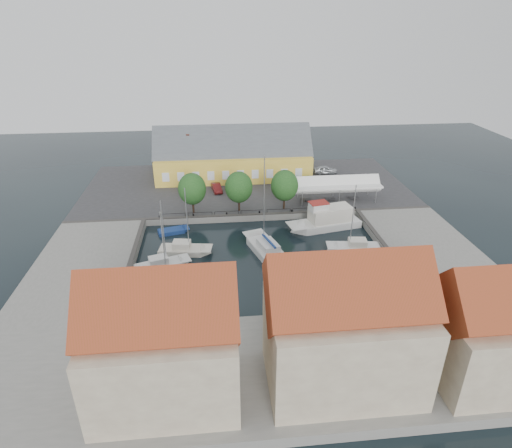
% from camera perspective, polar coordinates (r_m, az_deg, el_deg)
% --- Properties ---
extents(ground, '(140.00, 140.00, 0.00)m').
position_cam_1_polar(ground, '(56.24, 0.63, -4.04)').
color(ground, black).
rests_on(ground, ground).
extents(north_quay, '(56.00, 26.00, 1.00)m').
position_cam_1_polar(north_quay, '(76.73, -1.31, 4.87)').
color(north_quay, '#2D2D30').
rests_on(north_quay, ground).
extents(west_quay, '(12.00, 24.00, 1.00)m').
position_cam_1_polar(west_quay, '(56.42, -22.03, -5.47)').
color(west_quay, slate).
rests_on(west_quay, ground).
extents(east_quay, '(12.00, 24.00, 1.00)m').
position_cam_1_polar(east_quay, '(60.63, 22.03, -3.21)').
color(east_quay, slate).
rests_on(east_quay, ground).
extents(south_bank, '(56.00, 14.00, 1.00)m').
position_cam_1_polar(south_bank, '(39.30, 4.26, -18.81)').
color(south_bank, slate).
rests_on(south_bank, ground).
extents(quay_edge_fittings, '(56.00, 24.72, 0.40)m').
position_cam_1_polar(quay_edge_fittings, '(59.88, 0.14, -0.90)').
color(quay_edge_fittings, '#383533').
rests_on(quay_edge_fittings, north_quay).
extents(warehouse, '(28.56, 14.00, 9.55)m').
position_cam_1_polar(warehouse, '(80.36, -3.52, 8.78)').
color(warehouse, gold).
rests_on(warehouse, north_quay).
extents(tent_canopy, '(14.00, 4.00, 2.83)m').
position_cam_1_polar(tent_canopy, '(70.24, 10.76, 5.15)').
color(tent_canopy, white).
rests_on(tent_canopy, north_quay).
extents(quay_trees, '(18.20, 4.20, 6.30)m').
position_cam_1_polar(quay_trees, '(64.79, -2.31, 4.93)').
color(quay_trees, black).
rests_on(quay_trees, north_quay).
extents(car_silver, '(4.54, 2.00, 1.52)m').
position_cam_1_polar(car_silver, '(83.14, 9.22, 7.15)').
color(car_silver, '#B4B8BD').
rests_on(car_silver, north_quay).
extents(car_red, '(2.00, 4.12, 1.30)m').
position_cam_1_polar(car_red, '(73.76, -5.27, 4.83)').
color(car_red, '#5D1515').
rests_on(car_red, north_quay).
extents(center_sailboat, '(5.72, 10.37, 13.66)m').
position_cam_1_polar(center_sailboat, '(56.25, 1.46, -3.62)').
color(center_sailboat, silver).
rests_on(center_sailboat, ground).
extents(trawler, '(11.35, 5.40, 5.00)m').
position_cam_1_polar(trawler, '(63.61, 9.39, 0.38)').
color(trawler, silver).
rests_on(trawler, ground).
extents(east_boat_b, '(7.34, 3.18, 9.92)m').
position_cam_1_polar(east_boat_b, '(58.47, 13.03, -3.23)').
color(east_boat_b, silver).
rests_on(east_boat_b, ground).
extents(west_boat_b, '(7.22, 3.36, 9.74)m').
position_cam_1_polar(west_boat_b, '(57.25, -9.56, -3.56)').
color(west_boat_b, beige).
rests_on(west_boat_b, ground).
extents(west_boat_c, '(7.15, 4.22, 9.54)m').
position_cam_1_polar(west_boat_c, '(54.40, -12.49, -5.54)').
color(west_boat_c, silver).
rests_on(west_boat_c, ground).
extents(west_boat_d, '(8.39, 4.46, 10.93)m').
position_cam_1_polar(west_boat_d, '(49.14, -12.51, -9.29)').
color(west_boat_d, silver).
rests_on(west_boat_d, ground).
extents(launch_sw, '(4.41, 1.96, 0.98)m').
position_cam_1_polar(launch_sw, '(45.96, -12.88, -12.42)').
color(launch_sw, silver).
rests_on(launch_sw, ground).
extents(launch_nw, '(4.71, 2.79, 0.88)m').
position_cam_1_polar(launch_nw, '(62.86, -10.99, -1.03)').
color(launch_nw, navy).
rests_on(launch_nw, ground).
extents(townhouses, '(36.30, 8.50, 12.00)m').
position_cam_1_polar(townhouses, '(34.44, 8.48, -14.77)').
color(townhouses, beige).
rests_on(townhouses, south_bank).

